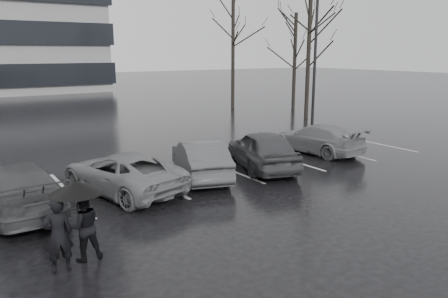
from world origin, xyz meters
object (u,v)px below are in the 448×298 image
pedestrian_left (58,235)px  tree_east (308,55)px  pedestrian_right (84,226)px  tree_north (233,51)px  car_west_b (123,172)px  tree_ne (295,62)px  car_west_c (15,188)px  car_west_a (200,159)px  car_east (317,139)px  lamp_post (315,55)px  car_main (262,149)px

pedestrian_left → tree_east: size_ratio=0.19×
pedestrian_right → tree_east: 21.81m
pedestrian_left → tree_north: size_ratio=0.18×
car_west_b → tree_ne: size_ratio=0.64×
car_west_c → pedestrian_right: pedestrian_right is taller
car_west_a → pedestrian_left: pedestrian_left is taller
car_west_c → pedestrian_right: size_ratio=3.14×
tree_north → car_west_a: bearing=-127.8°
car_east → tree_east: bearing=-136.0°
car_west_a → pedestrian_right: 6.39m
car_west_b → pedestrian_left: (-2.84, -4.10, 0.14)m
lamp_post → tree_ne: bearing=54.3°
car_west_a → lamp_post: lamp_post is taller
car_west_a → tree_east: bearing=-129.2°
tree_north → car_west_c: bearing=-139.0°
lamp_post → car_west_b: bearing=-159.4°
pedestrian_left → tree_east: bearing=-144.9°
car_west_b → car_west_c: (-3.02, -0.07, 0.05)m
pedestrian_left → tree_north: 26.24m
pedestrian_right → tree_east: size_ratio=0.18×
tree_east → lamp_post: bearing=-129.6°
car_west_a → tree_ne: (15.29, 12.20, 2.85)m
tree_ne → tree_north: 4.67m
car_main → car_west_c: car_main is taller
car_west_a → car_west_c: car_west_c is taller
car_west_a → pedestrian_right: (-5.05, -3.91, 0.08)m
car_west_b → pedestrian_left: bearing=41.1°
car_west_a → car_west_c: 5.79m
pedestrian_right → tree_ne: tree_ne is taller
car_main → lamp_post: (7.43, 4.95, 3.31)m
car_east → pedestrian_right: 11.97m
car_west_c → car_east: bearing=179.2°
car_west_b → pedestrian_left: size_ratio=2.95×
lamp_post → tree_north: size_ratio=1.04×
car_main → tree_east: size_ratio=0.53×
car_west_a → pedestrian_left: size_ratio=2.63×
tree_north → car_east: bearing=-111.4°
car_west_b → tree_ne: (18.06, 12.23, 2.88)m
pedestrian_right → tree_ne: 26.09m
car_east → tree_ne: tree_ne is taller
car_main → tree_east: 13.67m
car_west_a → tree_east: tree_east is taller
tree_east → tree_north: tree_north is taller
car_west_a → car_west_b: bearing=18.8°
car_west_c → tree_north: 23.58m
car_west_c → tree_east: tree_east is taller
lamp_post → tree_north: (1.85, 10.44, 0.22)m
car_west_c → car_main: bearing=175.5°
car_west_b → tree_north: 21.38m
car_east → pedestrian_left: size_ratio=2.81×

